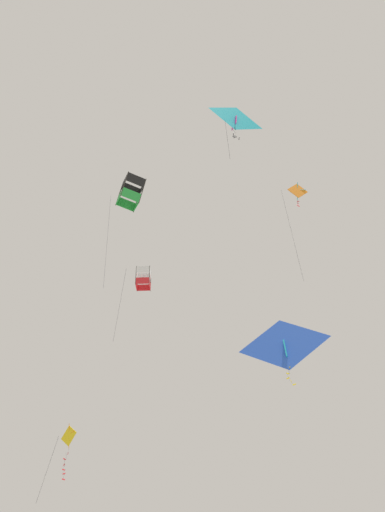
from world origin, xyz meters
name	(u,v)px	position (x,y,z in m)	size (l,w,h in m)	color
kite_diamond_upper_right	(68,438)	(9.12, 1.85, 28.95)	(1.88, 1.29, 4.43)	yellow
kite_delta_near_left	(285,346)	(-4.09, -2.03, 30.46)	(3.38, 2.13, 3.79)	blue
kite_diamond_low_drifter	(297,192)	(-7.46, -2.64, 44.66)	(2.31, 1.99, 9.85)	orange
kite_box_highest	(131,192)	(1.19, 6.23, 43.37)	(3.00, 2.18, 10.42)	black
kite_box_mid_left	(143,279)	(3.74, 2.06, 39.34)	(2.95, 2.62, 5.84)	white
kite_delta_far_centre	(235,120)	(-8.88, 7.11, 37.79)	(1.54, 2.27, 4.32)	#1EB2C6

